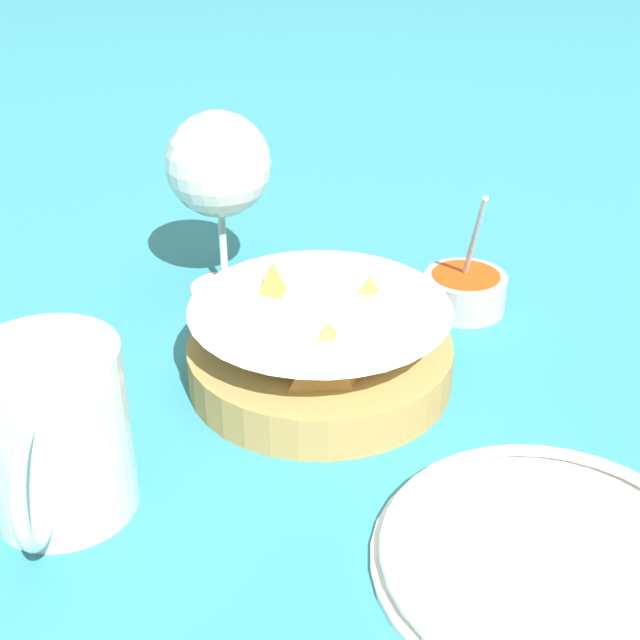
% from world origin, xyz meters
% --- Properties ---
extents(ground_plane, '(4.00, 4.00, 0.00)m').
position_xyz_m(ground_plane, '(0.00, 0.00, 0.00)').
color(ground_plane, teal).
extents(food_basket, '(0.21, 0.21, 0.09)m').
position_xyz_m(food_basket, '(0.03, -0.02, 0.03)').
color(food_basket, '#B2894C').
rests_on(food_basket, ground_plane).
extents(sauce_cup, '(0.08, 0.07, 0.13)m').
position_xyz_m(sauce_cup, '(-0.08, 0.11, 0.02)').
color(sauce_cup, '#B7B7BC').
rests_on(sauce_cup, ground_plane).
extents(wine_glass, '(0.09, 0.09, 0.17)m').
position_xyz_m(wine_glass, '(-0.13, -0.10, 0.12)').
color(wine_glass, silver).
rests_on(wine_glass, ground_plane).
extents(beer_mug, '(0.14, 0.09, 0.12)m').
position_xyz_m(beer_mug, '(0.17, -0.20, 0.05)').
color(beer_mug, silver).
rests_on(beer_mug, ground_plane).
extents(side_plate, '(0.22, 0.22, 0.01)m').
position_xyz_m(side_plate, '(0.24, 0.10, 0.01)').
color(side_plate, white).
rests_on(side_plate, ground_plane).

